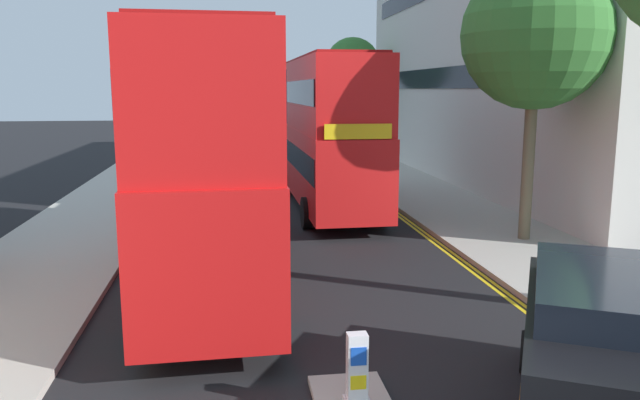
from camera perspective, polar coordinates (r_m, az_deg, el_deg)
sidewalk_right at (r=21.97m, az=13.77°, el=-1.77°), size 4.00×80.00×0.14m
sidewalk_left at (r=20.98m, az=-21.39°, el=-2.75°), size 4.00×80.00×0.14m
kerb_line_outer at (r=19.44m, az=10.19°, el=-3.38°), size 0.10×56.00×0.01m
kerb_line_inner at (r=19.39m, az=9.74°, el=-3.40°), size 0.10×56.00×0.01m
keep_left_bollard at (r=8.91m, az=3.42°, el=-15.77°), size 0.36×0.28×1.11m
double_decker_bus_away at (r=14.48m, az=-10.38°, el=4.16°), size 3.02×10.87×5.64m
double_decker_bus_oncoming at (r=23.37m, az=0.68°, el=6.55°), size 2.90×10.84×5.64m
taxi_minivan at (r=9.09m, az=24.43°, el=-12.98°), size 3.89×5.13×2.12m
street_tree_near at (r=40.25m, az=3.01°, el=12.21°), size 3.52×3.52×7.60m
street_tree_mid at (r=18.93m, az=19.23°, el=14.07°), size 4.17×4.17×7.95m
townhouse_terrace_right at (r=32.92m, az=19.77°, el=13.28°), size 10.08×28.00×13.24m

